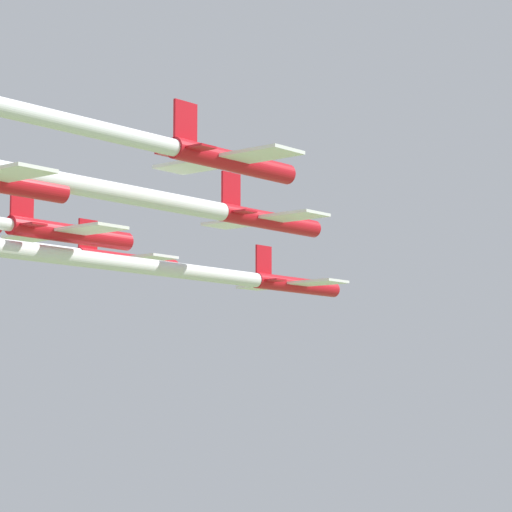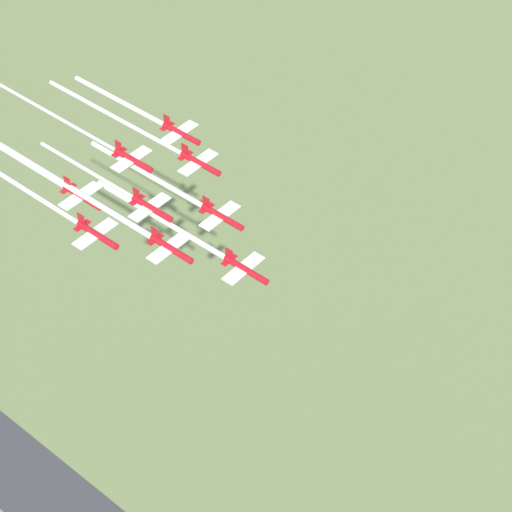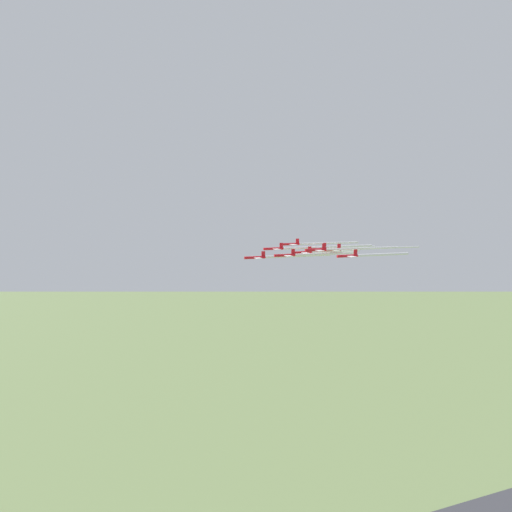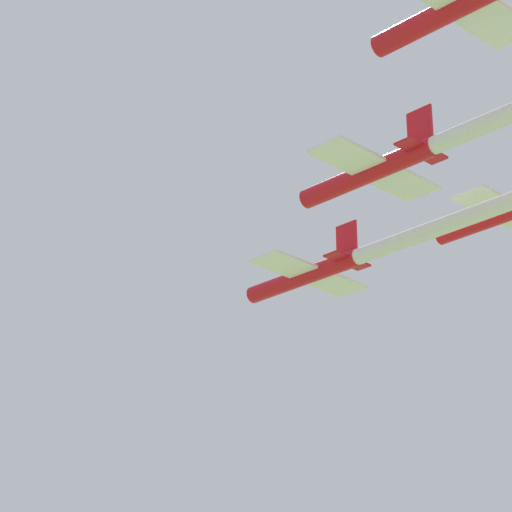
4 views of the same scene
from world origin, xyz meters
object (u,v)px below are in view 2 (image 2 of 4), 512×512
Objects in this scene: jet_2 at (170,248)px; jet_6 at (180,133)px; jet_8 at (81,196)px; jet_1 at (221,216)px; jet_5 at (96,234)px; jet_3 at (199,163)px; jet_4 at (151,208)px; jet_7 at (132,159)px; jet_0 at (245,269)px.

jet_2 is 1.00× the size of jet_6.
jet_8 is (26.58, -12.40, 0.90)m from jet_6.
jet_5 is (14.67, -20.60, 3.28)m from jet_1.
jet_2 is 1.00× the size of jet_5.
jet_1 is 1.00× the size of jet_2.
jet_5 reaches higher than jet_3.
jet_6 reaches higher than jet_4.
jet_8 is (-11.92, -8.20, -2.07)m from jet_5.
jet_1 is at bearing 120.47° from jet_8.
jet_7 reaches higher than jet_8.
jet_1 is at bearing 59.53° from jet_6.
jet_3 is (-25.21, -2.00, 0.95)m from jet_2.
jet_6 is 1.00× the size of jet_7.
jet_2 reaches higher than jet_7.
jet_1 is at bearing 59.53° from jet_3.
jet_2 is at bearing -0.00° from jet_1.
jet_7 is (-25.21, -2.00, -1.46)m from jet_5.
jet_4 reaches higher than jet_0.
jet_2 is at bearing 59.53° from jet_4.
jet_6 is at bearing -150.46° from jet_4.
jet_3 is at bearing 120.47° from jet_7.
jet_0 is at bearing 101.09° from jet_8.
jet_8 is at bearing -90.00° from jet_2.
jet_3 reaches higher than jet_2.
jet_7 is (-10.54, -22.60, 1.82)m from jet_1.
jet_1 is 25.50m from jet_5.
jet_2 is 24.94m from jet_8.
jet_2 is at bearing 59.53° from jet_7.
jet_7 reaches higher than jet_6.
jet_3 reaches higher than jet_6.
jet_7 is at bearing 180.00° from jet_8.
jet_3 reaches higher than jet_1.
jet_0 is 38.20m from jet_8.
jet_2 is 1.00× the size of jet_7.
jet_5 is at bearing -29.54° from jet_1.
jet_5 reaches higher than jet_7.
jet_4 is at bearing -90.00° from jet_0.
jet_3 is 25.34m from jet_8.
jet_4 is 14.55m from jet_7.
jet_5 is 14.61m from jet_8.
jet_2 reaches higher than jet_4.
jet_6 is at bearing -161.22° from jet_5.
jet_3 is 1.00× the size of jet_6.
jet_5 is (2.75, -28.80, 4.68)m from jet_0.
jet_6 is 1.00× the size of jet_8.
jet_6 is at bearing -120.47° from jet_3.
jet_0 is at bearing 59.53° from jet_3.
jet_4 reaches higher than jet_1.
jet_4 is (1.38, -14.40, 0.21)m from jet_1.
jet_0 is 43.42m from jet_6.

